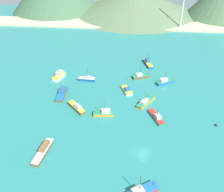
# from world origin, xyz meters

# --- Properties ---
(ground) EXTENTS (260.00, 280.00, 0.50)m
(ground) POSITION_xyz_m (0.00, 30.00, -0.25)
(ground) COLOR teal
(fishing_boat_0) EXTENTS (5.79, 9.51, 5.32)m
(fishing_boat_0) POSITION_xyz_m (4.56, 17.10, 0.71)
(fishing_boat_0) COLOR #198466
(fishing_boat_0) RESTS_ON ground
(fishing_boat_1) EXTENTS (7.89, 8.24, 2.39)m
(fishing_boat_1) POSITION_xyz_m (-24.44, 19.66, 0.92)
(fishing_boat_1) COLOR brown
(fishing_boat_1) RESTS_ON ground
(fishing_boat_2) EXTENTS (8.31, 5.95, 5.45)m
(fishing_boat_2) POSITION_xyz_m (9.25, 42.41, 0.98)
(fishing_boat_2) COLOR #1E5BA8
(fishing_boat_2) RESTS_ON ground
(fishing_boat_3) EXTENTS (5.15, 7.52, 6.48)m
(fishing_boat_3) POSITION_xyz_m (-6.76, 34.14, 0.75)
(fishing_boat_3) COLOR silver
(fishing_boat_3) RESTS_ON ground
(fishing_boat_4) EXTENTS (8.26, 5.35, 5.44)m
(fishing_boat_4) POSITION_xyz_m (-1.17, 46.81, 0.82)
(fishing_boat_4) COLOR brown
(fishing_boat_4) RESTS_ON ground
(fishing_boat_5) EXTENTS (7.31, 2.25, 5.79)m
(fishing_boat_5) POSITION_xyz_m (-24.64, 41.75, 0.82)
(fishing_boat_5) COLOR #14478C
(fishing_boat_5) RESTS_ON ground
(fishing_boat_6) EXTENTS (3.65, 11.09, 2.31)m
(fishing_boat_6) POSITION_xyz_m (-29.48, -3.35, 0.89)
(fishing_boat_6) COLOR brown
(fishing_boat_6) RESTS_ON ground
(fishing_boat_7) EXTENTS (7.53, 9.92, 6.03)m
(fishing_boat_7) POSITION_xyz_m (0.86, 26.34, 0.74)
(fishing_boat_7) COLOR orange
(fishing_boat_7) RESTS_ON ground
(fishing_boat_8) EXTENTS (3.32, 10.87, 6.27)m
(fishing_boat_8) POSITION_xyz_m (-32.47, 29.02, 0.83)
(fishing_boat_8) COLOR brown
(fishing_boat_8) RESTS_ON ground
(fishing_boat_9) EXTENTS (7.51, 3.40, 6.08)m
(fishing_boat_9) POSITION_xyz_m (-13.97, 17.36, 0.89)
(fishing_boat_9) COLOR orange
(fishing_boat_9) RESTS_ON ground
(fishing_boat_10) EXTENTS (9.07, 7.40, 6.73)m
(fishing_boat_10) POSITION_xyz_m (-0.65, -14.82, 0.80)
(fishing_boat_10) COLOR red
(fishing_boat_10) RESTS_ON ground
(fishing_boat_12) EXTENTS (5.10, 10.01, 5.76)m
(fishing_boat_12) POSITION_xyz_m (2.07, 60.93, 0.85)
(fishing_boat_12) COLOR #14478C
(fishing_boat_12) RESTS_ON ground
(fishing_boat_13) EXTENTS (4.68, 8.02, 6.15)m
(fishing_boat_13) POSITION_xyz_m (-37.57, 43.11, 1.10)
(fishing_boat_13) COLOR silver
(fishing_boat_13) RESTS_ON ground
(buoy_0) EXTENTS (0.98, 0.98, 0.98)m
(buoy_0) POSITION_xyz_m (24.56, 15.18, 0.17)
(buoy_0) COLOR #232328
(buoy_0) RESTS_ON ground
(beach_strip) EXTENTS (247.00, 19.00, 1.20)m
(beach_strip) POSITION_xyz_m (0.00, 121.56, 0.60)
(beach_strip) COLOR #C6B793
(beach_strip) RESTS_ON ground
(hill_central) EXTENTS (97.52, 97.52, 18.44)m
(hill_central) POSITION_xyz_m (-7.06, 152.78, 9.22)
(hill_central) COLOR #56704C
(hill_central) RESTS_ON ground
(radio_tower) EXTENTS (2.90, 2.32, 28.97)m
(radio_tower) POSITION_xyz_m (24.24, 119.10, 14.77)
(radio_tower) COLOR silver
(radio_tower) RESTS_ON ground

